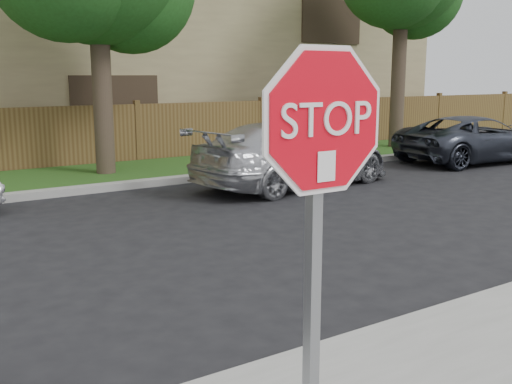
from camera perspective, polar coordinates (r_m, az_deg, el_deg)
ground at (r=4.92m, az=-3.27°, el=-17.69°), size 90.00×90.00×0.00m
far_curb at (r=12.30m, az=-22.66°, el=-0.50°), size 70.00×0.30×0.15m
stop_sign at (r=2.98m, az=6.13°, el=0.64°), size 1.01×0.13×2.55m
sedan_right at (r=12.87m, az=3.61°, el=3.61°), size 4.98×2.57×1.38m
sedan_far_right at (r=17.52m, az=20.16°, el=4.75°), size 4.73×2.51×1.27m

